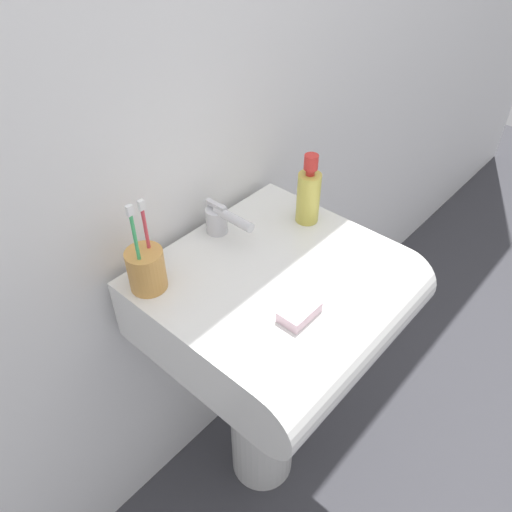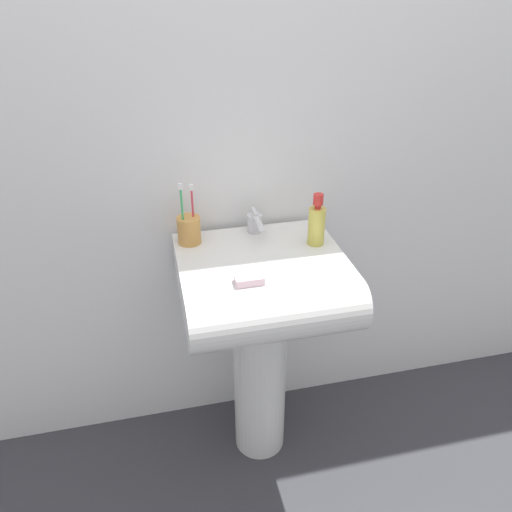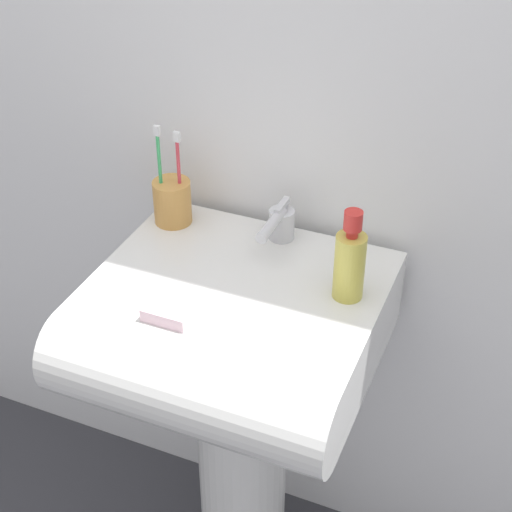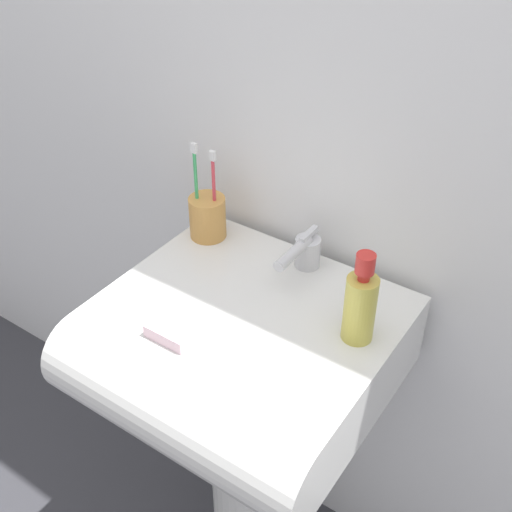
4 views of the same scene
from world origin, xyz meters
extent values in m
cube|color=white|center=(0.00, 0.25, 1.20)|extent=(5.00, 0.05, 2.40)
cylinder|color=white|center=(0.00, 0.00, 0.35)|extent=(0.19, 0.19, 0.69)
cube|color=white|center=(0.00, 0.00, 0.77)|extent=(0.52, 0.41, 0.16)
cylinder|color=white|center=(0.00, -0.21, 0.77)|extent=(0.52, 0.16, 0.16)
cylinder|color=silver|center=(0.02, 0.16, 0.88)|extent=(0.05, 0.05, 0.06)
cylinder|color=silver|center=(0.02, 0.11, 0.91)|extent=(0.02, 0.11, 0.02)
cube|color=silver|center=(0.02, 0.16, 0.92)|extent=(0.01, 0.06, 0.01)
cylinder|color=#D19347|center=(-0.21, 0.14, 0.89)|extent=(0.08, 0.08, 0.09)
cylinder|color=#3FB266|center=(-0.22, 0.13, 0.95)|extent=(0.01, 0.01, 0.18)
cube|color=white|center=(-0.22, 0.13, 1.05)|extent=(0.01, 0.01, 0.02)
cylinder|color=#D83F4C|center=(-0.19, 0.14, 0.95)|extent=(0.01, 0.01, 0.17)
cube|color=white|center=(-0.19, 0.14, 1.04)|extent=(0.01, 0.01, 0.02)
cylinder|color=gold|center=(0.19, 0.04, 0.91)|extent=(0.05, 0.05, 0.12)
cylinder|color=red|center=(0.19, 0.04, 0.98)|extent=(0.02, 0.02, 0.01)
cylinder|color=red|center=(0.19, 0.04, 1.01)|extent=(0.03, 0.03, 0.03)
cube|color=silver|center=(-0.07, -0.15, 0.86)|extent=(0.08, 0.05, 0.02)
camera|label=1|loc=(-0.61, -0.52, 1.55)|focal=35.00mm
camera|label=2|loc=(-0.32, -1.31, 1.63)|focal=35.00mm
camera|label=3|loc=(0.47, -1.04, 1.70)|focal=55.00mm
camera|label=4|loc=(0.50, -0.73, 1.61)|focal=45.00mm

